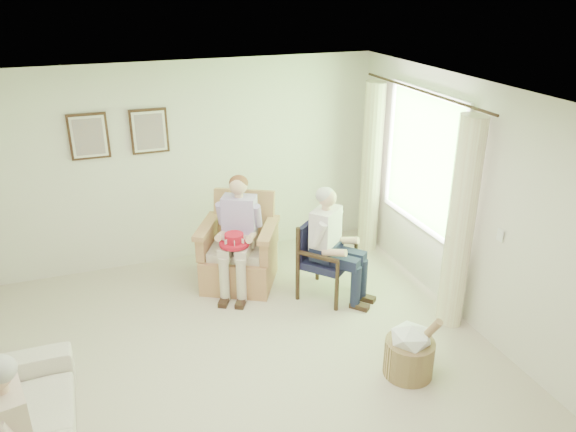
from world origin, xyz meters
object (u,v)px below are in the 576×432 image
Objects in this scene: hatbox at (410,350)px; wood_armchair at (324,254)px; red_hat at (234,241)px; person_wicker at (240,226)px; person_dark at (330,238)px; wicker_armchair at (238,256)px.

wood_armchair is at bearing 95.07° from hatbox.
wood_armchair is 1.08m from red_hat.
person_dark is at bearing -4.29° from person_wicker.
wicker_armchair is 0.83× the size of person_dark.
red_hat is at bearing -97.30° from person_wicker.
wood_armchair reaches higher than hatbox.
person_wicker is at bearing 113.29° from wood_armchair.
wicker_armchair reaches higher than red_hat.
person_wicker is 1.04× the size of person_dark.
person_wicker is at bearing 54.37° from red_hat.
person_wicker is at bearing 116.35° from hatbox.
red_hat is 2.32m from hatbox.
wicker_armchair reaches higher than hatbox.
person_dark is at bearing -10.36° from wicker_armchair.
wood_armchair is at bearing 3.00° from person_wicker.
person_wicker is 1.99× the size of hatbox.
person_wicker is at bearing 106.00° from person_dark.
person_dark reaches higher than red_hat.
wicker_armchair is 0.49m from person_wicker.
wicker_armchair is at bearing 106.24° from wood_armchair.
wicker_armchair is at bearing 68.72° from red_hat.
hatbox is (1.17, -1.95, -0.45)m from red_hat.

